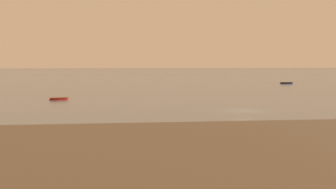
# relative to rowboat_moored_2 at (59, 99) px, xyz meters

# --- Properties ---
(ground_plane) EXTENTS (800.00, 800.00, 0.00)m
(ground_plane) POSITION_rel_rowboat_moored_2_xyz_m (23.33, -20.72, -0.13)
(ground_plane) COLOR slate
(mudflat_shore) EXTENTS (372.14, 31.17, 0.23)m
(mudflat_shore) POSITION_rel_rowboat_moored_2_xyz_m (18.29, -47.99, -0.01)
(mudflat_shore) COLOR brown
(mudflat_shore) RESTS_ON ground
(rowboat_moored_2) EXTENTS (3.22, 1.77, 0.48)m
(rowboat_moored_2) POSITION_rel_rowboat_moored_2_xyz_m (0.00, 0.00, 0.00)
(rowboat_moored_2) COLOR red
(rowboat_moored_2) RESTS_ON ground
(rowboat_moored_4) EXTENTS (3.63, 1.24, 0.57)m
(rowboat_moored_4) POSITION_rel_rowboat_moored_2_xyz_m (56.19, 48.17, 0.02)
(rowboat_moored_4) COLOR navy
(rowboat_moored_4) RESTS_ON ground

